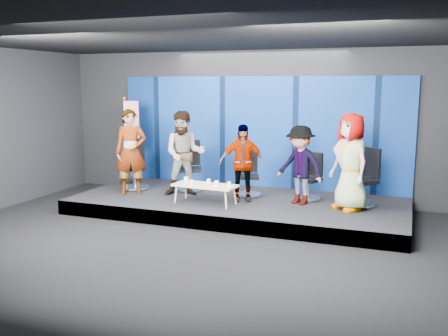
# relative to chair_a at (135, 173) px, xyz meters

# --- Properties ---
(ground) EXTENTS (10.00, 10.00, 0.00)m
(ground) POSITION_rel_chair_a_xyz_m (2.60, -2.63, -0.68)
(ground) COLOR black
(ground) RESTS_ON ground
(room_walls) EXTENTS (10.02, 8.02, 3.51)m
(room_walls) POSITION_rel_chair_a_xyz_m (2.60, -2.63, 1.75)
(room_walls) COLOR black
(room_walls) RESTS_ON ground
(riser) EXTENTS (7.00, 3.00, 0.30)m
(riser) POSITION_rel_chair_a_xyz_m (2.60, -0.13, -0.53)
(riser) COLOR black
(riser) RESTS_ON ground
(backdrop) EXTENTS (7.00, 0.08, 2.60)m
(backdrop) POSITION_rel_chair_a_xyz_m (2.60, 1.32, 0.92)
(backdrop) COLOR #072055
(backdrop) RESTS_ON riser
(chair_a) EXTENTS (0.90, 0.90, 1.16)m
(chair_a) POSITION_rel_chair_a_xyz_m (0.00, 0.00, 0.00)
(chair_a) COLOR silver
(chair_a) RESTS_ON riser
(panelist_a) EXTENTS (0.82, 0.73, 1.88)m
(panelist_a) POSITION_rel_chair_a_xyz_m (0.20, -0.47, 0.56)
(panelist_a) COLOR black
(panelist_a) RESTS_ON riser
(chair_b) EXTENTS (0.83, 0.83, 1.14)m
(chair_b) POSITION_rel_chair_a_xyz_m (1.27, 0.31, -0.01)
(chair_b) COLOR silver
(chair_b) RESTS_ON riser
(panelist_b) EXTENTS (1.09, 0.98, 1.85)m
(panelist_b) POSITION_rel_chair_a_xyz_m (1.38, -0.19, 0.54)
(panelist_b) COLOR black
(panelist_b) RESTS_ON riser
(chair_c) EXTENTS (0.72, 0.72, 0.99)m
(chair_c) POSITION_rel_chair_a_xyz_m (2.70, 0.26, -0.06)
(chair_c) COLOR silver
(chair_c) RESTS_ON riser
(panelist_c) EXTENTS (1.02, 0.69, 1.61)m
(panelist_c) POSITION_rel_chair_a_xyz_m (2.72, -0.24, 0.42)
(panelist_c) COLOR black
(panelist_c) RESTS_ON riser
(chair_d) EXTENTS (0.73, 0.73, 0.99)m
(chair_d) POSITION_rel_chair_a_xyz_m (4.02, 0.38, -0.06)
(chair_d) COLOR silver
(chair_d) RESTS_ON riser
(panelist_d) EXTENTS (1.19, 0.94, 1.61)m
(panelist_d) POSITION_rel_chair_a_xyz_m (3.92, -0.11, 0.42)
(panelist_d) COLOR black
(panelist_d) RESTS_ON riser
(chair_e) EXTENTS (0.93, 0.93, 1.16)m
(chair_e) POSITION_rel_chair_a_xyz_m (5.13, 0.21, 0.00)
(chair_e) COLOR silver
(chair_e) RESTS_ON riser
(panelist_e) EXTENTS (1.08, 1.07, 1.89)m
(panelist_e) POSITION_rel_chair_a_xyz_m (4.92, -0.25, 0.56)
(panelist_e) COLOR black
(panelist_e) RESTS_ON riser
(coffee_table) EXTENTS (1.34, 0.65, 0.40)m
(coffee_table) POSITION_rel_chair_a_xyz_m (2.11, -0.77, -0.01)
(coffee_table) COLOR tan
(coffee_table) RESTS_ON riser
(mug_a) EXTENTS (0.09, 0.09, 0.10)m
(mug_a) POSITION_rel_chair_a_xyz_m (1.63, -0.66, 0.07)
(mug_a) COLOR silver
(mug_a) RESTS_ON coffee_table
(mug_b) EXTENTS (0.08, 0.08, 0.09)m
(mug_b) POSITION_rel_chair_a_xyz_m (1.84, -0.86, 0.06)
(mug_b) COLOR silver
(mug_b) RESTS_ON coffee_table
(mug_c) EXTENTS (0.08, 0.08, 0.09)m
(mug_c) POSITION_rel_chair_a_xyz_m (2.13, -0.63, 0.06)
(mug_c) COLOR silver
(mug_c) RESTS_ON coffee_table
(mug_d) EXTENTS (0.09, 0.09, 0.11)m
(mug_d) POSITION_rel_chair_a_xyz_m (2.39, -0.84, 0.07)
(mug_d) COLOR silver
(mug_d) RESTS_ON coffee_table
(mug_e) EXTENTS (0.08, 0.08, 0.09)m
(mug_e) POSITION_rel_chair_a_xyz_m (2.63, -0.78, 0.06)
(mug_e) COLOR silver
(mug_e) RESTS_ON coffee_table
(flag_stand) EXTENTS (0.48, 0.28, 2.14)m
(flag_stand) POSITION_rel_chair_a_xyz_m (-0.39, 0.44, 0.75)
(flag_stand) COLOR black
(flag_stand) RESTS_ON riser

